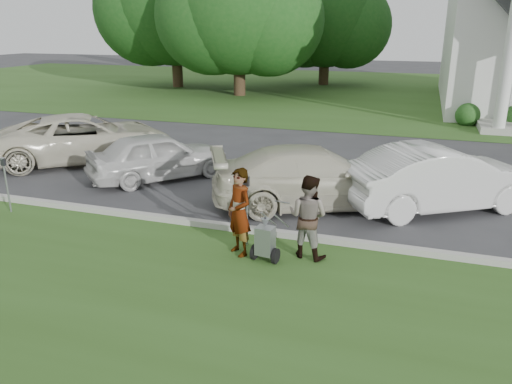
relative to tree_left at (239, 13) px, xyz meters
The scene contains 16 objects.
ground 23.95m from the tree_left, 69.98° to the right, with size 120.00×120.00×0.00m, color #333335.
grass_strip 26.73m from the tree_left, 72.22° to the right, with size 80.00×7.00×0.01m, color #2F511C.
church_lawn 10.74m from the tree_left, 32.03° to the left, with size 80.00×30.00×0.01m, color #2F511C.
curb 23.43m from the tree_left, 69.51° to the right, with size 80.00×0.18×0.15m, color #9E9E93.
tree_left is the anchor object (origin of this frame).
tree_far 6.73m from the tree_left, 153.44° to the left, with size 11.64×9.20×10.73m.
tree_back 8.95m from the tree_left, 63.43° to the left, with size 9.61×7.60×8.89m.
striping_cart 24.77m from the tree_left, 68.64° to the right, with size 0.55×1.07×0.96m.
person_left 24.35m from the tree_left, 69.81° to the right, with size 0.65×0.42×1.77m, color #999999.
person_right 24.54m from the tree_left, 66.65° to the right, with size 0.81×0.63×1.67m, color #999999.
parking_meter_near 23.93m from the tree_left, 69.44° to the right, with size 0.11×0.10×1.52m.
parking_meter_far 22.58m from the tree_left, 84.50° to the right, with size 0.10×0.09×1.39m.
car_a 17.85m from the tree_left, 87.15° to the right, with size 2.62×5.68×1.58m, color beige.
car_b 19.34m from the tree_left, 77.08° to the right, with size 1.67×4.16×1.42m, color silver.
car_c 21.66m from the tree_left, 64.71° to the right, with size 2.10×5.17×1.50m, color beige.
car_d 22.49m from the tree_left, 56.88° to the right, with size 1.69×4.85×1.60m, color silver.
Camera 1 is at (3.45, -9.08, 4.37)m, focal length 35.00 mm.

